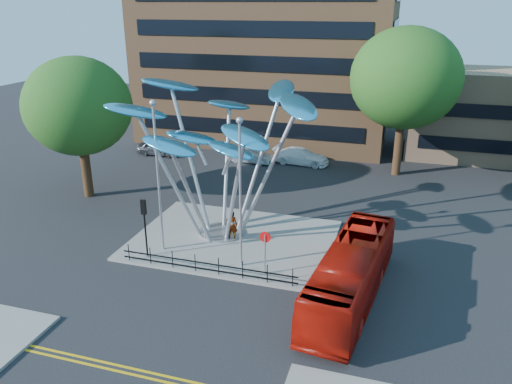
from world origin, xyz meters
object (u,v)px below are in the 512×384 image
(street_lamp_left, at_px, (157,165))
(red_bus, at_px, (351,274))
(tree_left, at_px, (78,107))
(pedestrian, at_px, (232,225))
(parked_car_right, at_px, (301,156))
(tree_right, at_px, (405,79))
(street_lamp_right, at_px, (240,181))
(parked_car_left, at_px, (158,148))
(leaf_sculpture, at_px, (218,128))
(parked_car_mid, at_px, (251,156))
(no_entry_sign_island, at_px, (265,246))
(traffic_light_island, at_px, (144,216))

(street_lamp_left, distance_m, red_bus, 11.93)
(tree_left, distance_m, pedestrian, 14.76)
(parked_car_right, bearing_deg, tree_right, -87.83)
(street_lamp_right, distance_m, parked_car_left, 23.68)
(pedestrian, bearing_deg, parked_car_left, -57.35)
(red_bus, distance_m, pedestrian, 8.74)
(leaf_sculpture, distance_m, parked_car_left, 19.78)
(red_bus, xyz_separation_m, parked_car_mid, (-11.41, 19.89, -0.77))
(red_bus, relative_size, parked_car_right, 2.07)
(parked_car_mid, bearing_deg, red_bus, -145.89)
(leaf_sculpture, relative_size, parked_car_mid, 3.16)
(parked_car_left, bearing_deg, tree_right, -89.45)
(tree_right, height_order, parked_car_mid, tree_right)
(street_lamp_left, bearing_deg, no_entry_sign_island, -8.61)
(red_bus, distance_m, parked_car_left, 28.45)
(street_lamp_left, height_order, street_lamp_right, street_lamp_left)
(street_lamp_left, height_order, no_entry_sign_island, street_lamp_left)
(tree_right, height_order, street_lamp_right, tree_right)
(traffic_light_island, distance_m, no_entry_sign_island, 7.05)
(leaf_sculpture, bearing_deg, red_bus, -30.42)
(no_entry_sign_island, bearing_deg, parked_car_mid, 109.76)
(tree_left, distance_m, no_entry_sign_island, 18.35)
(leaf_sculpture, xyz_separation_m, pedestrian, (1.03, -0.86, -5.76))
(traffic_light_island, relative_size, parked_car_right, 0.69)
(tree_right, relative_size, traffic_light_island, 3.54)
(tree_right, bearing_deg, leaf_sculpture, -123.31)
(leaf_sculpture, relative_size, street_lamp_right, 1.53)
(pedestrian, xyz_separation_m, parked_car_right, (0.73, 16.63, -0.39))
(street_lamp_left, bearing_deg, pedestrian, 33.86)
(no_entry_sign_island, relative_size, pedestrian, 1.27)
(leaf_sculpture, bearing_deg, tree_left, 164.45)
(tree_right, relative_size, street_lamp_left, 1.38)
(leaf_sculpture, distance_m, street_lamp_left, 4.28)
(leaf_sculpture, bearing_deg, parked_car_right, 83.64)
(tree_left, height_order, no_entry_sign_island, tree_left)
(street_lamp_left, height_order, parked_car_mid, street_lamp_left)
(red_bus, bearing_deg, street_lamp_right, 173.84)
(tree_right, height_order, tree_left, tree_right)
(traffic_light_island, distance_m, parked_car_mid, 19.08)
(no_entry_sign_island, relative_size, parked_car_right, 0.49)
(leaf_sculpture, xyz_separation_m, red_bus, (8.67, -5.09, -5.44))
(parked_car_right, bearing_deg, no_entry_sign_island, -168.11)
(leaf_sculpture, bearing_deg, tree_right, 56.69)
(leaf_sculpture, bearing_deg, traffic_light_island, -125.04)
(street_lamp_right, bearing_deg, red_bus, -13.01)
(street_lamp_right, distance_m, pedestrian, 5.12)
(street_lamp_right, height_order, traffic_light_island, street_lamp_right)
(tree_right, bearing_deg, street_lamp_right, -111.54)
(street_lamp_left, bearing_deg, tree_right, 55.95)
(tree_left, bearing_deg, tree_right, 28.61)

